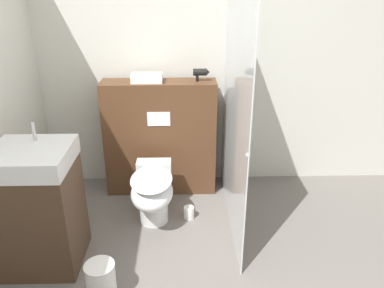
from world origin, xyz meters
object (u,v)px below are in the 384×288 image
(toilet, at_px, (153,193))
(sink_vanity, at_px, (40,208))
(hair_drier, at_px, (201,73))
(waste_bin, at_px, (101,283))

(toilet, relative_size, sink_vanity, 0.58)
(hair_drier, xyz_separation_m, waste_bin, (-0.75, -1.54, -1.11))
(waste_bin, bearing_deg, toilet, 71.83)
(toilet, distance_m, hair_drier, 1.22)
(toilet, relative_size, waste_bin, 2.12)
(waste_bin, bearing_deg, hair_drier, 63.94)
(hair_drier, distance_m, waste_bin, 2.04)
(sink_vanity, height_order, waste_bin, sink_vanity)
(toilet, height_order, waste_bin, toilet)
(sink_vanity, relative_size, hair_drier, 7.03)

